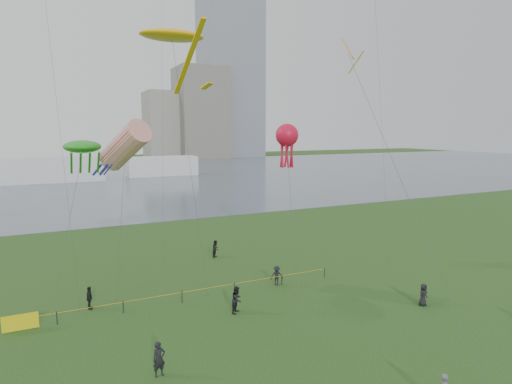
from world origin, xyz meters
name	(u,v)px	position (x,y,z in m)	size (l,w,h in m)	color
lake	(106,177)	(0.00, 100.00, 0.02)	(400.00, 120.00, 0.08)	#4F5E6C
tower	(229,20)	(62.00, 168.00, 60.00)	(24.00, 24.00, 120.00)	slate
building_mid	(201,113)	(46.00, 162.00, 19.00)	(20.00, 20.00, 38.00)	slate
building_low	(165,125)	(32.00, 168.00, 14.00)	(16.00, 18.00, 28.00)	gray
pavilion_left	(54,169)	(-12.00, 95.00, 3.00)	(22.00, 8.00, 6.00)	silver
pavilion_right	(162,166)	(14.00, 98.00, 2.50)	(18.00, 7.00, 5.00)	silver
fence	(89,311)	(-10.47, 12.98, 0.55)	(24.07, 0.07, 1.05)	black
spectator_a	(237,300)	(-1.49, 9.80, 0.90)	(0.88, 0.68, 1.80)	black
spectator_b	(277,276)	(3.28, 13.13, 0.78)	(1.00, 0.58, 1.56)	black
spectator_c	(89,298)	(-10.31, 14.61, 0.79)	(0.92, 0.38, 1.58)	black
spectator_d	(423,295)	(10.59, 5.35, 0.78)	(0.76, 0.50, 1.56)	black
spectator_f	(159,359)	(-7.84, 4.63, 0.88)	(0.64, 0.42, 1.76)	black
spectator_g	(216,249)	(1.55, 22.23, 0.82)	(0.80, 0.62, 1.64)	black
kite_stingray	(172,36)	(-3.06, 18.57, 19.18)	(5.06, 10.06, 19.65)	#3F3F42
kite_windsock	(125,146)	(-7.11, 17.48, 10.89)	(4.31, 5.34, 12.85)	#3F3F42
kite_creature	(82,147)	(-10.09, 16.51, 10.89)	(3.96, 6.30, 11.36)	#3F3F42
kite_octopus	(287,136)	(7.04, 18.39, 11.49)	(4.56, 8.87, 12.61)	#3F3F42
kite_delta	(354,63)	(7.01, 9.17, 16.57)	(2.24, 14.12, 18.22)	#3F3F42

